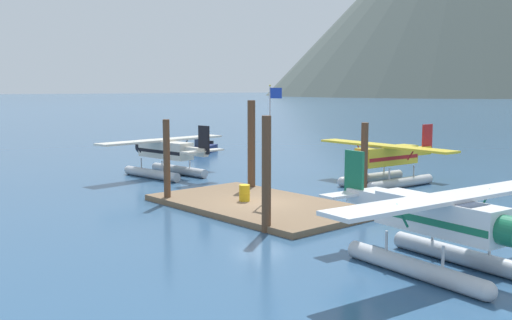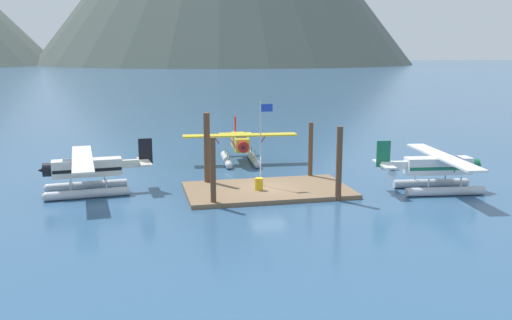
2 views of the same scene
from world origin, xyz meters
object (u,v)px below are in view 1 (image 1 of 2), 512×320
Objects in this scene: seaplane_cream_port_fwd at (165,155)px; flagpole at (271,129)px; seaplane_yellow_bow_centre at (386,161)px; boat_navy_open_west at (203,148)px; fuel_drum at (244,193)px; seaplane_white_stbd_aft at (439,226)px.

flagpole is at bearing -5.95° from seaplane_cream_port_fwd.
boat_navy_open_west is at bearing 174.34° from seaplane_yellow_bow_centre.
boat_navy_open_west is (-23.35, 2.32, -1.09)m from seaplane_yellow_bow_centre.
fuel_drum is at bearing -94.18° from seaplane_yellow_bow_centre.
seaplane_white_stbd_aft is at bearing -9.51° from fuel_drum.
flagpole is 7.06× the size of fuel_drum.
fuel_drum is 26.39m from boat_navy_open_west.
seaplane_cream_port_fwd is at bearing 167.15° from fuel_drum.
boat_navy_open_west is (-23.08, 12.35, -3.66)m from flagpole.
seaplane_cream_port_fwd and seaplane_white_stbd_aft have the same top height.
seaplane_yellow_bow_centre is (0.84, 11.47, 0.84)m from fuel_drum.
seaplane_yellow_bow_centre is at bearing 131.57° from seaplane_white_stbd_aft.
seaplane_cream_port_fwd is 2.41× the size of boat_navy_open_west.
seaplane_white_stbd_aft is at bearing -48.43° from seaplane_yellow_bow_centre.
flagpole is 0.59× the size of seaplane_cream_port_fwd.
seaplane_cream_port_fwd is 1.00× the size of seaplane_white_stbd_aft.
seaplane_white_stbd_aft is (24.95, -4.91, 0.00)m from seaplane_cream_port_fwd.
flagpole is 0.59× the size of seaplane_yellow_bow_centre.
fuel_drum is 11.53m from seaplane_yellow_bow_centre.
flagpole is at bearing -28.16° from boat_navy_open_west.
flagpole is 12.92m from seaplane_cream_port_fwd.
seaplane_white_stbd_aft is at bearing -24.23° from boat_navy_open_west.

